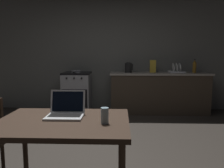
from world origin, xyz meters
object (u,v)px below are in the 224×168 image
frying_pan (76,71)px  dish_rack (176,70)px  laptop (66,111)px  dining_table (63,129)px  cereal_box (153,66)px  drinking_glass (105,116)px  electric_kettle (128,68)px  stove_oven (77,92)px  bottle (194,66)px

frying_pan → dish_rack: (2.22, 0.03, 0.02)m
laptop → frying_pan: 3.00m
dining_table → frying_pan: 3.13m
frying_pan → cereal_box: bearing=1.7°
drinking_glass → dining_table: bearing=168.9°
laptop → electric_kettle: 3.07m
laptop → frying_pan: size_ratio=0.80×
stove_oven → bottle: (2.57, -0.05, 0.59)m
frying_pan → dish_rack: 2.22m
bottle → electric_kettle: bearing=178.0°
dining_table → dish_rack: bearing=61.1°
bottle → cereal_box: 0.89m
electric_kettle → stove_oven: bearing=-179.9°
dish_rack → frying_pan: bearing=-179.2°
stove_oven → dining_table: 3.15m
drinking_glass → dish_rack: size_ratio=0.38×
electric_kettle → dish_rack: electric_kettle is taller
bottle → dish_rack: (-0.37, 0.05, -0.09)m
stove_oven → dish_rack: 2.26m
drinking_glass → stove_oven: bearing=104.9°
laptop → stove_oven: bearing=101.7°
cereal_box → stove_oven: bearing=-179.2°
stove_oven → laptop: laptop is taller
electric_kettle → cereal_box: bearing=2.1°
frying_pan → cereal_box: (1.70, 0.05, 0.11)m
drinking_glass → dish_rack: 3.46m
bottle → dish_rack: 0.38m
dish_rack → bottle: bearing=-7.7°
cereal_box → dish_rack: 0.52m
stove_oven → electric_kettle: bearing=0.1°
frying_pan → electric_kettle: bearing=1.5°
laptop → bottle: bottle is taller
dining_table → electric_kettle: size_ratio=4.99×
frying_pan → drinking_glass: size_ratio=3.11×
stove_oven → cereal_box: (1.69, 0.02, 0.58)m
electric_kettle → dish_rack: size_ratio=0.66×
bottle → frying_pan: (-2.59, 0.02, -0.11)m
stove_oven → laptop: size_ratio=2.79×
bottle → frying_pan: bottle is taller
electric_kettle → frying_pan: electric_kettle is taller
dining_table → electric_kettle: (0.66, 3.11, 0.34)m
laptop → cereal_box: bearing=70.7°
cereal_box → dish_rack: (0.52, -0.02, -0.09)m
dining_table → dish_rack: (1.72, 3.11, 0.28)m
stove_oven → dining_table: stove_oven is taller
drinking_glass → cereal_box: (0.84, 3.20, 0.23)m
electric_kettle → bottle: bottle is taller
bottle → dish_rack: bottle is taller
laptop → electric_kettle: (0.67, 2.99, 0.22)m
electric_kettle → frying_pan: (-1.16, -0.03, -0.08)m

